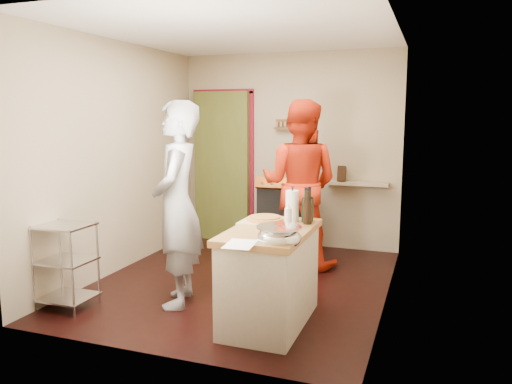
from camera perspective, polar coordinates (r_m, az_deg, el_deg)
floor at (r=5.45m, az=-1.59°, el=-10.26°), size 3.50×3.50×0.00m
back_wall at (r=7.07m, az=-1.20°, el=3.56°), size 3.00×0.44×2.60m
left_wall at (r=5.88m, az=-15.41°, el=3.83°), size 0.04×3.50×2.60m
right_wall at (r=4.83m, az=15.18°, el=2.81°), size 0.04×3.50×2.60m
ceiling at (r=5.21m, az=-1.71°, el=17.98°), size 3.00×3.50×0.02m
stove at (r=6.61m, az=3.29°, el=-2.80°), size 0.60×0.63×1.00m
wire_shelving at (r=4.97m, az=-20.92°, el=-7.44°), size 0.48×0.40×0.80m
island at (r=4.30m, az=1.69°, el=-9.24°), size 0.68×1.27×1.14m
person_stripe at (r=4.68m, az=-9.02°, el=-1.44°), size 0.66×0.81×1.91m
person_red at (r=5.86m, az=5.00°, el=0.91°), size 0.97×0.77×1.95m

